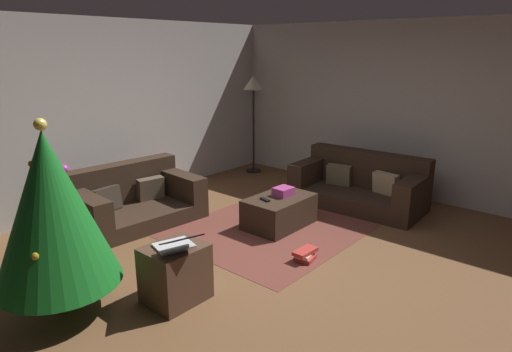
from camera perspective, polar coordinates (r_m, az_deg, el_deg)
The scene contains 14 objects.
ground_plane at distance 4.80m, azimuth 3.18°, elevation -11.27°, with size 6.40×6.40×0.00m, color brown.
rear_partition at distance 6.71m, azimuth -18.55°, elevation 7.52°, with size 6.40×0.12×2.60m, color #BCB7B2.
corner_partition at distance 7.08m, azimuth 19.24°, elevation 7.86°, with size 0.12×6.40×2.60m, color #B5B0AB.
couch_left at distance 6.08m, azimuth -15.51°, elevation -3.01°, with size 1.66×1.09×0.73m.
couch_right at distance 6.62m, azimuth 13.18°, elevation -1.19°, with size 0.96×1.86×0.75m.
ottoman at distance 5.71m, azimuth 2.99°, elevation -4.54°, with size 0.89×0.58×0.39m, color #332319.
gift_box at distance 5.70m, azimuth 3.52°, elevation -1.98°, with size 0.23×0.20×0.11m, color #B23F8C.
tv_remote at distance 5.52m, azimuth 1.15°, elevation -3.03°, with size 0.05×0.16×0.02m, color black.
christmas_tree at distance 4.01m, azimuth -24.64°, elevation -3.88°, with size 1.03×1.03×1.68m.
side_table at distance 4.14m, azimuth -10.25°, elevation -12.12°, with size 0.52×0.44×0.52m, color #4C3323.
laptop at distance 3.95m, azimuth -10.09°, elevation -8.45°, with size 0.42×0.50×0.19m.
book_stack at distance 4.89m, azimuth 6.29°, elevation -9.96°, with size 0.29×0.22×0.12m.
corner_lamp at distance 8.00m, azimuth -0.32°, elevation 10.89°, with size 0.36×0.36×1.74m.
area_rug at distance 5.78m, azimuth 2.96°, elevation -6.30°, with size 2.60×2.00×0.01m, color brown.
Camera 1 is at (-3.39, -2.58, 2.20)m, focal length 31.36 mm.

